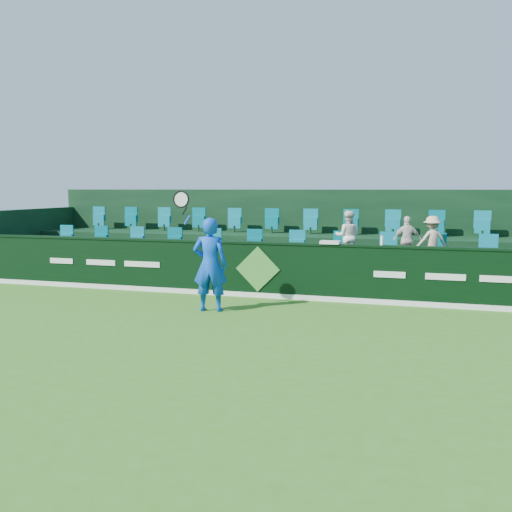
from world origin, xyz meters
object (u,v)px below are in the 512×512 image
(tennis_player, at_px, (210,264))
(spectator_left, at_px, (348,236))
(spectator_middle, at_px, (407,240))
(towel, at_px, (330,242))
(drinks_bottle, at_px, (382,240))
(spectator_right, at_px, (432,240))

(tennis_player, relative_size, spectator_left, 2.07)
(tennis_player, relative_size, spectator_middle, 2.29)
(spectator_middle, bearing_deg, spectator_left, -15.09)
(tennis_player, relative_size, towel, 5.87)
(towel, distance_m, drinks_bottle, 1.18)
(spectator_left, relative_size, drinks_bottle, 5.94)
(spectator_right, bearing_deg, drinks_bottle, 21.37)
(spectator_right, relative_size, towel, 2.60)
(towel, bearing_deg, tennis_player, -141.35)
(tennis_player, relative_size, spectator_right, 2.26)
(drinks_bottle, bearing_deg, spectator_middle, 65.00)
(tennis_player, bearing_deg, spectator_right, 32.88)
(spectator_left, distance_m, towel, 1.15)
(tennis_player, xyz_separation_m, spectator_right, (4.57, 2.95, 0.37))
(drinks_bottle, bearing_deg, tennis_player, -152.16)
(spectator_left, height_order, spectator_middle, spectator_left)
(towel, xyz_separation_m, drinks_bottle, (1.18, 0.00, 0.07))
(spectator_middle, height_order, spectator_right, spectator_right)
(tennis_player, relative_size, drinks_bottle, 12.32)
(tennis_player, bearing_deg, drinks_bottle, 27.84)
(spectator_right, bearing_deg, tennis_player, 8.66)
(spectator_left, xyz_separation_m, towel, (-0.26, -1.12, -0.06))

